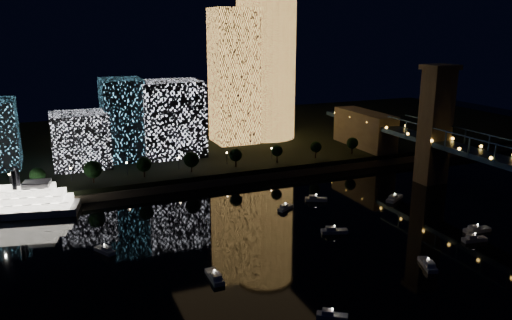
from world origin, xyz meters
The scene contains 9 objects.
ground centered at (0.00, 0.00, 0.00)m, with size 520.00×520.00×0.00m, color black.
far_bank centered at (0.00, 160.00, 2.50)m, with size 420.00×160.00×5.00m, color black.
seawall centered at (0.00, 82.00, 1.50)m, with size 420.00×6.00×3.00m, color #6B5E4C.
tower_cylindrical centered at (27.41, 140.60, 44.74)m, with size 34.00×34.00×79.23m.
tower_rectangular centered at (7.08, 136.30, 39.60)m, with size 21.75×21.75×69.20m, color #F2A94D.
midrise_blocks centered at (-59.75, 122.47, 21.24)m, with size 102.20×35.07×36.97m.
motorboats centered at (-4.31, 11.70, 0.81)m, with size 121.61×77.90×2.78m.
esplanade_trees centered at (-39.38, 88.00, 10.47)m, with size 165.91×6.95×8.97m.
street_lamps centered at (-34.00, 94.00, 9.02)m, with size 132.70×0.70×5.65m.
Camera 1 is at (-82.92, -110.65, 64.61)m, focal length 35.00 mm.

